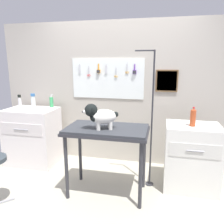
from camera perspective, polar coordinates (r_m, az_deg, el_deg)
ground at (r=2.91m, az=-3.87°, el=-22.59°), size 4.40×4.00×0.04m
rear_wall_panel at (r=3.66m, az=1.61°, el=4.74°), size 4.00×0.11×2.30m
grooming_table at (r=2.75m, az=-1.36°, el=-5.92°), size 1.02×0.59×0.88m
grooming_arm at (r=2.96m, az=9.98°, el=-3.44°), size 0.30×0.11×1.81m
dog at (r=2.62m, az=-3.09°, el=-0.91°), size 0.42×0.29×0.31m
counter_left at (r=3.93m, az=-19.68°, el=-5.87°), size 0.80×0.58×0.92m
cabinet_right at (r=3.18m, az=19.63°, el=-10.78°), size 0.68×0.54×0.87m
shampoo_bottle at (r=3.95m, az=-22.58°, el=2.33°), size 0.05×0.05×0.22m
detangler_spray at (r=3.85m, az=-15.28°, el=2.52°), size 0.06×0.06×0.21m
conditioner_bottle at (r=3.85m, az=-19.54°, el=2.48°), size 0.06×0.06×0.24m
soda_bottle at (r=2.96m, az=20.06°, el=-1.30°), size 0.07×0.07×0.24m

